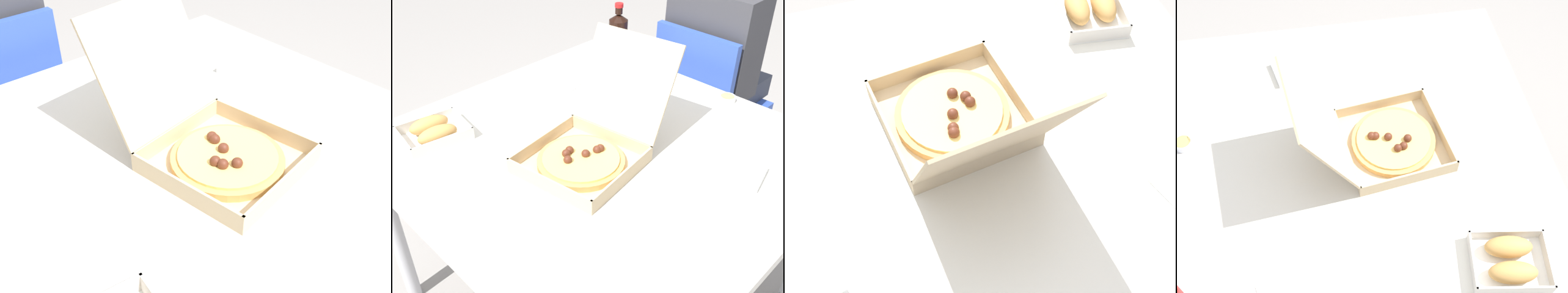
% 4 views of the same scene
% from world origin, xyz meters
% --- Properties ---
extents(dining_table, '(1.15, 1.10, 0.71)m').
position_xyz_m(dining_table, '(0.00, 0.00, 0.64)').
color(dining_table, silver).
rests_on(dining_table, ground_plane).
extents(chair, '(0.40, 0.40, 0.83)m').
position_xyz_m(chair, '(-0.13, 0.79, 0.48)').
color(chair, '#2D4CAD').
rests_on(chair, ground_plane).
extents(diner_person, '(0.36, 0.41, 1.15)m').
position_xyz_m(diner_person, '(-0.13, 0.84, 0.69)').
color(diner_person, '#333847').
rests_on(diner_person, ground_plane).
extents(pizza_box_open, '(0.34, 0.46, 0.30)m').
position_xyz_m(pizza_box_open, '(0.02, -0.07, 0.75)').
color(pizza_box_open, tan).
rests_on(pizza_box_open, dining_table).
extents(bread_side_box, '(0.18, 0.21, 0.06)m').
position_xyz_m(bread_side_box, '(-0.38, -0.32, 0.73)').
color(bread_side_box, white).
rests_on(bread_side_box, dining_table).
extents(cola_bottle, '(0.07, 0.07, 0.22)m').
position_xyz_m(cola_bottle, '(-0.37, 0.48, 0.80)').
color(cola_bottle, black).
rests_on(cola_bottle, dining_table).
extents(paper_menu, '(0.24, 0.20, 0.00)m').
position_xyz_m(paper_menu, '(-0.42, 0.20, 0.71)').
color(paper_menu, white).
rests_on(paper_menu, dining_table).
extents(napkin_pile, '(0.13, 0.13, 0.02)m').
position_xyz_m(napkin_pile, '(0.37, 0.17, 0.72)').
color(napkin_pile, white).
rests_on(napkin_pile, dining_table).
extents(dipping_sauce_cup, '(0.06, 0.06, 0.02)m').
position_xyz_m(dipping_sauce_cup, '(0.12, 0.49, 0.72)').
color(dipping_sauce_cup, white).
rests_on(dipping_sauce_cup, dining_table).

